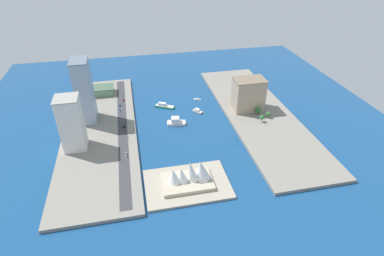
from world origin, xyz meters
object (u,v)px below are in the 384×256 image
Objects in this scene: ferry_green_doubledeck at (164,106)px; van_white at (126,155)px; yacht_sleek_gray at (198,111)px; hatchback_blue at (120,105)px; pickup_red at (123,100)px; terminal_long_green at (100,91)px; hotel_broad_white at (71,124)px; opera_landmark at (189,175)px; ferry_white_commuter at (176,122)px; apartment_midrise_tan at (248,94)px; traffic_light_waterfront at (129,138)px; tower_tall_glass at (84,91)px; sedan_silver at (119,110)px; sailboat_small_white at (197,99)px; suv_black at (124,126)px.

van_white is at bearing 62.18° from ferry_green_doubledeck.
hatchback_blue reaches higher than yacht_sleek_gray.
terminal_long_green is at bearing -41.11° from pickup_red.
opera_landmark is at bearing 143.54° from hotel_broad_white.
ferry_white_commuter reaches higher than yacht_sleek_gray.
apartment_midrise_tan is 136.91m from traffic_light_waterfront.
tower_tall_glass is 45.16m from sedan_silver.
sailboat_small_white reaches higher than ferry_green_doubledeck.
traffic_light_waterfront is at bearing 57.26° from ferry_green_doubledeck.
sailboat_small_white is 2.03× the size of pickup_red.
ferry_green_doubledeck is at bearing -144.16° from hotel_broad_white.
van_white is 65.88m from opera_landmark.
suv_black is 46.02m from hatchback_blue.
van_white is at bearing 80.57° from traffic_light_waterfront.
hotel_broad_white is at bearing 61.24° from hatchback_blue.
hatchback_blue is at bearing -8.92° from ferry_green_doubledeck.
hotel_broad_white is (8.40, 48.76, -7.30)m from tower_tall_glass.
pickup_red is 1.10× the size of sedan_silver.
sailboat_small_white is at bearing -151.01° from suv_black.
pickup_red is 1.18× the size of hatchback_blue.
ferry_green_doubledeck is at bearing 148.45° from terminal_long_green.
suv_black is (80.31, 18.45, 2.33)m from yacht_sleek_gray.
suv_black reaches higher than yacht_sleek_gray.
tower_tall_glass is at bearing -33.21° from suv_black.
suv_black reaches higher than van_white.
ferry_white_commuter is 39.96m from ferry_green_doubledeck.
opera_landmark is (86.74, 103.83, -10.83)m from apartment_midrise_tan.
apartment_midrise_tan reaches higher than hatchback_blue.
ferry_white_commuter is at bearing 140.23° from hatchback_blue.
ferry_white_commuter is 4.52× the size of sedan_silver.
ferry_green_doubledeck is 39.60m from yacht_sleek_gray.
ferry_white_commuter reaches higher than suv_black.
tower_tall_glass is 144.69m from opera_landmark.
hotel_broad_white is at bearing 19.87° from yacht_sleek_gray.
apartment_midrise_tan is 7.39× the size of sedan_silver.
hotel_broad_white is 9.60× the size of pickup_red.
apartment_midrise_tan is at bearing 165.63° from hatchback_blue.
ferry_white_commuter is 0.97× the size of ferry_green_doubledeck.
tower_tall_glass is at bearing 10.89° from ferry_green_doubledeck.
apartment_midrise_tan is (-88.80, 27.65, 18.77)m from ferry_green_doubledeck.
sedan_silver is at bearing 114.15° from terminal_long_green.
apartment_midrise_tan is at bearing -163.88° from traffic_light_waterfront.
yacht_sleek_gray is at bearing 150.20° from ferry_green_doubledeck.
sailboat_small_white is at bearing -101.87° from yacht_sleek_gray.
ferry_white_commuter is 115.02m from terminal_long_green.
ferry_white_commuter reaches higher than ferry_green_doubledeck.
hatchback_blue is (4.08, 13.22, -0.08)m from pickup_red.
tower_tall_glass is (114.90, -4.19, 33.78)m from yacht_sleek_gray.
traffic_light_waterfront is (-3.47, -20.87, 3.46)m from van_white.
ferry_green_doubledeck is 0.63× the size of apartment_midrise_tan.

